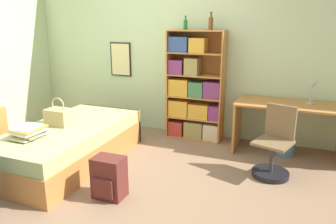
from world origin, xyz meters
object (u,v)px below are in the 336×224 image
bookcase (193,92)px  desk (288,118)px  book_stack_on_bed (29,132)px  desk_chair (273,154)px  bottle_green (186,24)px  bed (70,144)px  waste_bin (285,146)px  backpack (109,178)px  bottle_brown (211,23)px  desk_lamp (314,86)px  handbag (59,117)px

bookcase → desk: bookcase is taller
book_stack_on_bed → desk_chair: (2.58, 1.07, -0.28)m
book_stack_on_bed → bottle_green: bearing=59.0°
bed → waste_bin: bearing=25.9°
bookcase → bottle_green: size_ratio=8.36×
book_stack_on_bed → backpack: bearing=-3.4°
bottle_brown → backpack: (-0.49, -2.02, -1.50)m
bookcase → waste_bin: bookcase is taller
bookcase → backpack: 2.09m
bottle_green → backpack: 2.51m
bottle_green → waste_bin: bearing=-8.6°
desk_chair → backpack: 1.89m
bookcase → desk: 1.39m
book_stack_on_bed → waste_bin: (2.68, 1.73, -0.43)m
desk_lamp → backpack: desk_lamp is taller
book_stack_on_bed → bottle_brown: 2.76m
handbag → desk_lamp: bearing=25.3°
bed → backpack: (0.92, -0.56, -0.03)m
bottle_brown → desk: bearing=-8.1°
waste_bin → desk: bearing=90.3°
handbag → desk_chair: 2.65m
bookcase → bottle_brown: size_ratio=6.64×
handbag → desk_lamp: (2.95, 1.39, 0.34)m
bookcase → backpack: size_ratio=3.74×
handbag → waste_bin: (2.67, 1.24, -0.47)m
desk → desk_lamp: (0.28, 0.09, 0.43)m
desk → desk_lamp: size_ratio=3.83×
desk → desk_chair: bearing=-98.4°
bookcase → desk_lamp: bearing=-2.1°
book_stack_on_bed → desk_chair: desk_chair is taller
bottle_green → desk: 1.93m
bed → backpack: bed is taller
bed → backpack: bearing=-31.5°
desk_chair → backpack: size_ratio=1.90×
backpack → waste_bin: bearing=47.9°
bottle_brown → book_stack_on_bed: bearing=-128.3°
bottle_brown → desk: size_ratio=0.18×
bottle_green → backpack: size_ratio=0.45×
desk_lamp → backpack: bearing=-134.3°
handbag → bottle_brown: size_ratio=1.45×
bed → handbag: size_ratio=5.71×
desk → backpack: (-1.63, -1.86, -0.29)m
handbag → bottle_brown: bearing=43.7°
bed → bottle_brown: 2.51m
bottle_green → desk_chair: bearing=-32.6°
bookcase → desk_chair: size_ratio=1.97×
handbag → desk_lamp: size_ratio=0.99×
bottle_brown → waste_bin: (1.14, -0.23, -1.59)m
handbag → backpack: (1.04, -0.56, -0.38)m
book_stack_on_bed → backpack: size_ratio=0.91×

